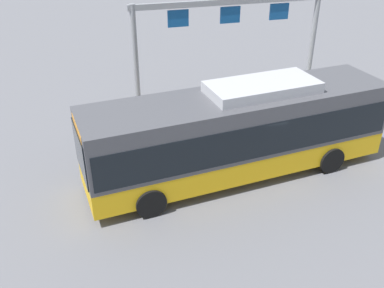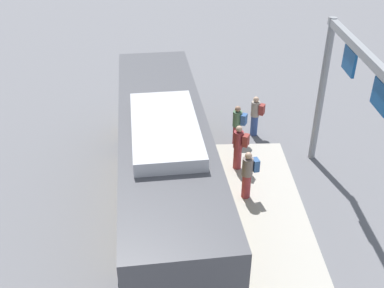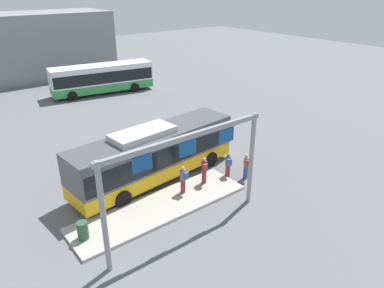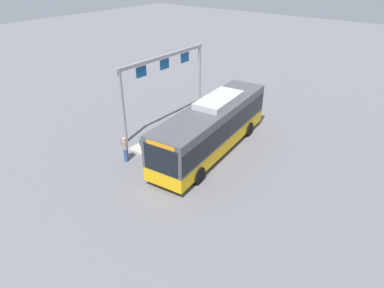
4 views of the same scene
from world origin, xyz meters
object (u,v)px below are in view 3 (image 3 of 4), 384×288
Objects in this scene: person_waiting_mid at (204,170)px; bus_background_left at (102,77)px; person_waiting_near at (228,165)px; person_waiting_far at (183,179)px; person_boarding at (246,166)px; trash_bin at (83,230)px; bus_main at (155,152)px.

bus_background_left is at bearing 16.37° from person_waiting_mid.
person_waiting_far reaches higher than person_waiting_near.
person_waiting_far is at bearing 104.69° from person_boarding.
trash_bin is at bearing 113.45° from person_boarding.
person_waiting_mid and person_waiting_far have the same top height.
person_waiting_mid is (-1.77, 0.18, 0.16)m from person_waiting_near.
bus_main is 12.35× the size of trash_bin.
person_waiting_far is (-4.18, 0.88, 0.16)m from person_boarding.
trash_bin is at bearing 117.38° from person_waiting_near.
bus_main reaches higher than bus_background_left.
trash_bin is (-7.75, -0.40, -0.44)m from person_waiting_mid.
trash_bin is (-9.52, -0.23, -0.28)m from person_waiting_near.
person_waiting_near is at bearing -69.35° from person_waiting_mid.
person_waiting_near is at bearing 70.99° from person_boarding.
bus_main is at bearing 78.27° from person_boarding.
person_waiting_far is 6.15m from trash_bin.
bus_background_left is 6.61× the size of person_waiting_near.
bus_background_left reaches higher than person_boarding.
trash_bin is (-6.12, -0.31, -0.44)m from person_waiting_far.
bus_background_left reaches higher than person_waiting_mid.
person_waiting_near is 9.53m from trash_bin.
bus_background_left is 12.27× the size of trash_bin.
person_boarding is at bearing -43.93° from bus_main.
person_boarding is at bearing -3.16° from trash_bin.
bus_background_left is 6.61× the size of person_waiting_mid.
bus_main reaches higher than person_waiting_near.
bus_main reaches higher than person_boarding.
person_waiting_mid is 1.00× the size of person_waiting_far.
bus_main reaches higher than trash_bin.
person_boarding reaches higher than trash_bin.
person_waiting_near reaches higher than trash_bin.
person_boarding is 1.00× the size of person_waiting_near.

